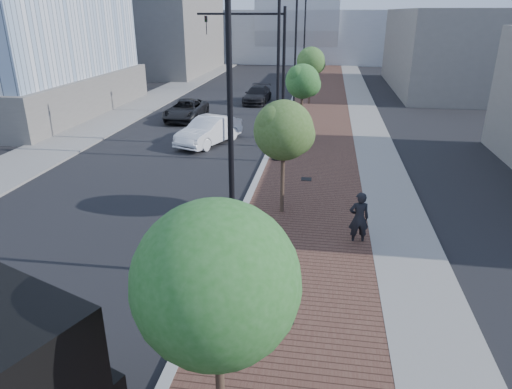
# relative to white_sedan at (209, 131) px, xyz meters

# --- Properties ---
(sidewalk) EXTENTS (7.00, 140.00, 0.12)m
(sidewalk) POSITION_rel_white_sedan_xyz_m (7.47, 15.03, -0.78)
(sidewalk) COLOR #4C2D23
(sidewalk) RESTS_ON ground
(concrete_strip) EXTENTS (2.40, 140.00, 0.13)m
(concrete_strip) POSITION_rel_white_sedan_xyz_m (10.17, 15.03, -0.78)
(concrete_strip) COLOR slate
(concrete_strip) RESTS_ON ground
(curb) EXTENTS (0.30, 140.00, 0.14)m
(curb) POSITION_rel_white_sedan_xyz_m (3.97, 15.03, -0.77)
(curb) COLOR gray
(curb) RESTS_ON ground
(west_sidewalk) EXTENTS (4.00, 140.00, 0.12)m
(west_sidewalk) POSITION_rel_white_sedan_xyz_m (-9.03, 15.03, -0.78)
(west_sidewalk) COLOR slate
(west_sidewalk) RESTS_ON ground
(white_sedan) EXTENTS (3.47, 5.41, 1.68)m
(white_sedan) POSITION_rel_white_sedan_xyz_m (0.00, 0.00, 0.00)
(white_sedan) COLOR silver
(white_sedan) RESTS_ON ground
(dark_car_mid) EXTENTS (2.49, 5.37, 1.49)m
(dark_car_mid) POSITION_rel_white_sedan_xyz_m (-3.47, 6.54, -0.10)
(dark_car_mid) COLOR black
(dark_car_mid) RESTS_ON ground
(dark_car_far) EXTENTS (2.23, 5.09, 1.46)m
(dark_car_far) POSITION_rel_white_sedan_xyz_m (0.86, 14.25, -0.11)
(dark_car_far) COLOR black
(dark_car_far) RESTS_ON ground
(pedestrian) EXTENTS (0.78, 0.58, 1.96)m
(pedestrian) POSITION_rel_white_sedan_xyz_m (8.48, -12.12, 0.14)
(pedestrian) COLOR black
(pedestrian) RESTS_ON ground
(streetlight_1) EXTENTS (1.44, 0.56, 9.21)m
(streetlight_1) POSITION_rel_white_sedan_xyz_m (4.45, -14.97, 3.50)
(streetlight_1) COLOR black
(streetlight_1) RESTS_ON ground
(streetlight_2) EXTENTS (1.72, 0.56, 9.28)m
(streetlight_2) POSITION_rel_white_sedan_xyz_m (4.57, -2.97, 3.98)
(streetlight_2) COLOR black
(streetlight_2) RESTS_ON ground
(streetlight_3) EXTENTS (1.44, 0.56, 9.21)m
(streetlight_3) POSITION_rel_white_sedan_xyz_m (4.45, 9.03, 3.50)
(streetlight_3) COLOR black
(streetlight_3) RESTS_ON ground
(streetlight_4) EXTENTS (1.72, 0.56, 9.28)m
(streetlight_4) POSITION_rel_white_sedan_xyz_m (4.57, 21.03, 3.98)
(streetlight_4) COLOR black
(streetlight_4) RESTS_ON ground
(traffic_mast) EXTENTS (5.09, 0.20, 8.00)m
(traffic_mast) POSITION_rel_white_sedan_xyz_m (3.67, 0.03, 4.14)
(traffic_mast) COLOR black
(traffic_mast) RESTS_ON ground
(tree_0) EXTENTS (2.74, 2.74, 5.05)m
(tree_0) POSITION_rel_white_sedan_xyz_m (5.61, -20.94, 2.83)
(tree_0) COLOR #382619
(tree_0) RESTS_ON ground
(tree_1) EXTENTS (2.37, 2.32, 4.65)m
(tree_1) POSITION_rel_white_sedan_xyz_m (5.61, -9.94, 2.64)
(tree_1) COLOR #382619
(tree_1) RESTS_ON ground
(tree_2) EXTENTS (2.22, 2.14, 4.76)m
(tree_2) POSITION_rel_white_sedan_xyz_m (5.61, 2.06, 2.83)
(tree_2) COLOR #382619
(tree_2) RESTS_ON ground
(tree_3) EXTENTS (2.46, 2.42, 4.96)m
(tree_3) POSITION_rel_white_sedan_xyz_m (5.61, 14.06, 2.89)
(tree_3) COLOR #382619
(tree_3) RESTS_ON ground
(convention_center) EXTENTS (50.00, 30.00, 50.00)m
(convention_center) POSITION_rel_white_sedan_xyz_m (1.97, 60.03, 5.16)
(convention_center) COLOR #A3A7AD
(convention_center) RESTS_ON ground
(commercial_block_nw) EXTENTS (14.00, 20.00, 10.00)m
(commercial_block_nw) POSITION_rel_white_sedan_xyz_m (-16.03, 35.03, 4.16)
(commercial_block_nw) COLOR slate
(commercial_block_nw) RESTS_ON ground
(commercial_block_ne) EXTENTS (12.00, 22.00, 8.00)m
(commercial_block_ne) POSITION_rel_white_sedan_xyz_m (19.97, 25.03, 3.16)
(commercial_block_ne) COLOR slate
(commercial_block_ne) RESTS_ON ground
(utility_cover_1) EXTENTS (0.50, 0.50, 0.02)m
(utility_cover_1) POSITION_rel_white_sedan_xyz_m (6.37, -16.97, -0.71)
(utility_cover_1) COLOR black
(utility_cover_1) RESTS_ON sidewalk
(utility_cover_2) EXTENTS (0.50, 0.50, 0.02)m
(utility_cover_2) POSITION_rel_white_sedan_xyz_m (6.37, -5.97, -0.71)
(utility_cover_2) COLOR black
(utility_cover_2) RESTS_ON sidewalk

